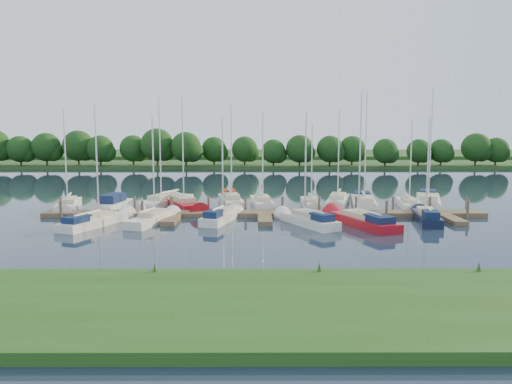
{
  "coord_description": "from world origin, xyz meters",
  "views": [
    {
      "loc": [
        -0.89,
        -36.79,
        7.92
      ],
      "look_at": [
        -0.75,
        8.0,
        2.2
      ],
      "focal_mm": 35.0,
      "sensor_mm": 36.0,
      "label": 1
    }
  ],
  "objects_px": {
    "sailboat_n_0": "(68,207)",
    "motorboat": "(112,205)",
    "sailboat_s_2": "(221,217)",
    "dock": "(264,215)",
    "sailboat_n_5": "(262,204)"
  },
  "relations": [
    {
      "from": "sailboat_n_0",
      "to": "sailboat_s_2",
      "type": "relative_size",
      "value": 1.11
    },
    {
      "from": "sailboat_n_0",
      "to": "motorboat",
      "type": "bearing_deg",
      "value": 169.53
    },
    {
      "from": "sailboat_n_0",
      "to": "sailboat_n_5",
      "type": "distance_m",
      "value": 19.24
    },
    {
      "from": "dock",
      "to": "sailboat_n_0",
      "type": "xyz_separation_m",
      "value": [
        -19.23,
        4.39,
        0.08
      ]
    },
    {
      "from": "sailboat_n_5",
      "to": "sailboat_s_2",
      "type": "xyz_separation_m",
      "value": [
        -3.66,
        -8.16,
        0.05
      ]
    },
    {
      "from": "dock",
      "to": "sailboat_s_2",
      "type": "xyz_separation_m",
      "value": [
        -3.74,
        -1.88,
        0.13
      ]
    },
    {
      "from": "dock",
      "to": "sailboat_n_0",
      "type": "height_order",
      "value": "sailboat_n_0"
    },
    {
      "from": "sailboat_n_0",
      "to": "motorboat",
      "type": "height_order",
      "value": "sailboat_n_0"
    },
    {
      "from": "sailboat_n_0",
      "to": "sailboat_n_5",
      "type": "bearing_deg",
      "value": 172.06
    },
    {
      "from": "sailboat_n_0",
      "to": "motorboat",
      "type": "distance_m",
      "value": 4.29
    },
    {
      "from": "sailboat_n_0",
      "to": "sailboat_s_2",
      "type": "xyz_separation_m",
      "value": [
        15.49,
        -6.27,
        0.05
      ]
    },
    {
      "from": "dock",
      "to": "sailboat_n_0",
      "type": "bearing_deg",
      "value": 167.13
    },
    {
      "from": "dock",
      "to": "sailboat_s_2",
      "type": "bearing_deg",
      "value": -153.34
    },
    {
      "from": "dock",
      "to": "sailboat_s_2",
      "type": "distance_m",
      "value": 4.19
    },
    {
      "from": "motorboat",
      "to": "sailboat_n_5",
      "type": "relative_size",
      "value": 0.65
    }
  ]
}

